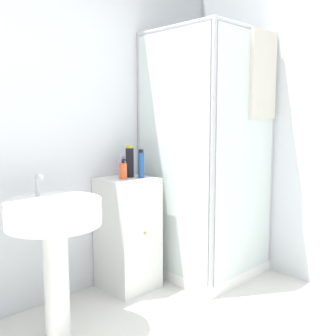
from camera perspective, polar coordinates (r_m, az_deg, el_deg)
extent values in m
cube|color=silver|center=(2.82, -18.52, 5.65)|extent=(6.40, 0.06, 2.50)
cube|color=white|center=(3.51, 5.26, -13.85)|extent=(0.81, 0.81, 0.09)
cylinder|color=#B2B2B7|center=(3.83, 4.72, 2.57)|extent=(0.04, 0.04, 1.99)
cylinder|color=#B2B2B7|center=(3.29, -4.05, 1.77)|extent=(0.04, 0.04, 1.99)
cylinder|color=#B2B2B7|center=(3.38, 14.68, 1.71)|extent=(0.04, 0.04, 1.99)
cylinder|color=#B2B2B7|center=(2.75, 6.48, 0.64)|extent=(0.04, 0.04, 1.99)
cylinder|color=#B2B2B7|center=(3.11, 11.48, 19.42)|extent=(0.77, 0.04, 0.04)
cylinder|color=#B2B2B7|center=(3.59, 0.69, 17.93)|extent=(0.77, 0.04, 0.04)
cylinder|color=#B2B2B7|center=(3.06, 0.78, 19.78)|extent=(0.04, 0.77, 0.04)
cylinder|color=#B2B2B7|center=(3.64, 9.73, 17.69)|extent=(0.04, 0.77, 0.04)
cube|color=silver|center=(3.05, 11.20, 1.72)|extent=(0.73, 0.01, 1.87)
cube|color=silver|center=(3.00, 0.59, 1.76)|extent=(0.01, 0.73, 1.87)
cylinder|color=#B7BABF|center=(3.67, 3.56, -0.12)|extent=(0.02, 0.02, 1.49)
cylinder|color=#B7BABF|center=(3.62, 4.27, 11.93)|extent=(0.07, 0.07, 0.04)
cube|color=beige|center=(3.19, 13.67, 12.97)|extent=(0.33, 0.03, 0.67)
cube|color=silver|center=(3.08, -5.87, -9.42)|extent=(0.37, 0.39, 0.86)
sphere|color=gold|center=(2.91, -3.31, -9.48)|extent=(0.02, 0.02, 0.02)
cylinder|color=white|center=(2.53, -15.88, -15.52)|extent=(0.15, 0.15, 0.69)
cylinder|color=white|center=(2.40, -16.23, -6.23)|extent=(0.55, 0.55, 0.15)
cylinder|color=#B7BABF|center=(2.54, -18.45, -2.34)|extent=(0.02, 0.02, 0.13)
cube|color=#B7BABF|center=(2.50, -18.14, -1.20)|extent=(0.02, 0.07, 0.02)
cylinder|color=#E5562D|center=(2.93, -6.55, -0.45)|extent=(0.06, 0.06, 0.12)
cylinder|color=black|center=(2.93, -6.57, 0.90)|extent=(0.02, 0.02, 0.02)
cube|color=black|center=(2.91, -6.39, 1.19)|extent=(0.01, 0.03, 0.01)
cylinder|color=black|center=(3.02, -5.58, 0.78)|extent=(0.06, 0.06, 0.22)
cylinder|color=gold|center=(3.01, -5.61, 3.13)|extent=(0.05, 0.05, 0.02)
cylinder|color=#1E4C93|center=(2.98, -3.92, 0.41)|extent=(0.04, 0.04, 0.19)
cylinder|color=black|center=(2.97, -3.94, 2.48)|extent=(0.04, 0.04, 0.02)
cylinder|color=#B299C6|center=(3.05, -6.72, 0.20)|extent=(0.05, 0.05, 0.16)
cylinder|color=silver|center=(3.04, -6.74, 1.86)|extent=(0.02, 0.02, 0.02)
cube|color=silver|center=(3.03, -6.60, 2.14)|extent=(0.01, 0.03, 0.01)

